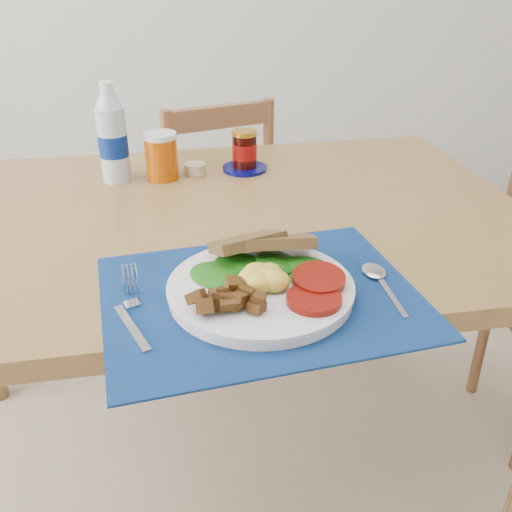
{
  "coord_description": "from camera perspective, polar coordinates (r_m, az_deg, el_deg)",
  "views": [
    {
      "loc": [
        -0.09,
        -0.92,
        1.25
      ],
      "look_at": [
        0.06,
        -0.11,
        0.8
      ],
      "focal_mm": 40.0,
      "sensor_mm": 36.0,
      "label": 1
    }
  ],
  "objects": [
    {
      "name": "spoon",
      "position": [
        0.98,
        12.24,
        -2.38
      ],
      "size": [
        0.04,
        0.17,
        0.0
      ],
      "rotation": [
        0.0,
        0.0,
        -0.04
      ],
      "color": "#B2B5BA",
      "rests_on": "placemat"
    },
    {
      "name": "fork",
      "position": [
        0.9,
        -12.33,
        -5.52
      ],
      "size": [
        0.06,
        0.19,
        0.0
      ],
      "rotation": [
        0.0,
        0.0,
        0.34
      ],
      "color": "#B2B5BA",
      "rests_on": "placemat"
    },
    {
      "name": "breakfast_plate",
      "position": [
        0.91,
        0.15,
        -2.96
      ],
      "size": [
        0.3,
        0.3,
        0.07
      ],
      "rotation": [
        0.0,
        0.0,
        0.14
      ],
      "color": "silver",
      "rests_on": "placemat"
    },
    {
      "name": "water_bottle",
      "position": [
        1.41,
        -14.15,
        11.31
      ],
      "size": [
        0.07,
        0.07,
        0.24
      ],
      "color": "#ADBFCC",
      "rests_on": "table"
    },
    {
      "name": "juice_glass",
      "position": [
        1.42,
        -9.45,
        9.7
      ],
      "size": [
        0.08,
        0.08,
        0.11
      ],
      "primitive_type": "cylinder",
      "color": "#AC4504",
      "rests_on": "table"
    },
    {
      "name": "ramekin",
      "position": [
        1.45,
        -6.1,
        8.66
      ],
      "size": [
        0.05,
        0.05,
        0.03
      ],
      "primitive_type": "cylinder",
      "color": "tan",
      "rests_on": "table"
    },
    {
      "name": "jam_on_saucer",
      "position": [
        1.46,
        -1.16,
        10.27
      ],
      "size": [
        0.11,
        0.11,
        0.1
      ],
      "color": "#050752",
      "rests_on": "table"
    },
    {
      "name": "table",
      "position": [
        1.26,
        -5.17,
        0.82
      ],
      "size": [
        1.4,
        0.9,
        0.75
      ],
      "color": "brown",
      "rests_on": "ground"
    },
    {
      "name": "placemat",
      "position": [
        0.93,
        0.46,
        -3.99
      ],
      "size": [
        0.53,
        0.44,
        0.0
      ],
      "primitive_type": "cube",
      "rotation": [
        0.0,
        0.0,
        0.09
      ],
      "color": "black",
      "rests_on": "table"
    },
    {
      "name": "chair_far",
      "position": [
        1.9,
        -4.56,
        6.12
      ],
      "size": [
        0.47,
        0.45,
        1.03
      ],
      "rotation": [
        0.0,
        0.0,
        3.4
      ],
      "color": "brown",
      "rests_on": "ground"
    }
  ]
}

